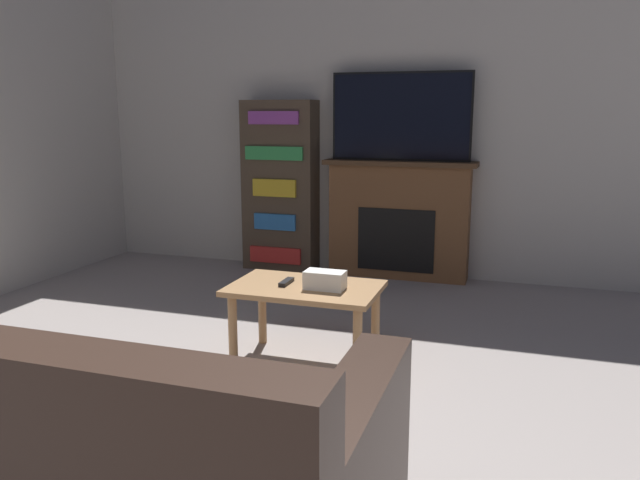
{
  "coord_description": "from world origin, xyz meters",
  "views": [
    {
      "loc": [
        1.13,
        -0.81,
        1.39
      ],
      "look_at": [
        -0.01,
        2.64,
        0.65
      ],
      "focal_mm": 35.0,
      "sensor_mm": 36.0,
      "label": 1
    }
  ],
  "objects_px": {
    "couch": "(9,478)",
    "bookshelf": "(280,186)",
    "fireplace": "(399,219)",
    "coffee_table": "(306,298)",
    "tv": "(401,117)"
  },
  "relations": [
    {
      "from": "couch",
      "to": "bookshelf",
      "type": "height_order",
      "value": "bookshelf"
    },
    {
      "from": "fireplace",
      "to": "coffee_table",
      "type": "relative_size",
      "value": 1.54
    },
    {
      "from": "fireplace",
      "to": "couch",
      "type": "relative_size",
      "value": 0.57
    },
    {
      "from": "couch",
      "to": "coffee_table",
      "type": "height_order",
      "value": "couch"
    },
    {
      "from": "coffee_table",
      "to": "fireplace",
      "type": "bearing_deg",
      "value": 86.44
    },
    {
      "from": "tv",
      "to": "bookshelf",
      "type": "relative_size",
      "value": 0.77
    },
    {
      "from": "coffee_table",
      "to": "bookshelf",
      "type": "bearing_deg",
      "value": 115.38
    },
    {
      "from": "fireplace",
      "to": "tv",
      "type": "distance_m",
      "value": 0.86
    },
    {
      "from": "couch",
      "to": "coffee_table",
      "type": "relative_size",
      "value": 2.7
    },
    {
      "from": "fireplace",
      "to": "tv",
      "type": "height_order",
      "value": "tv"
    },
    {
      "from": "tv",
      "to": "couch",
      "type": "bearing_deg",
      "value": -96.36
    },
    {
      "from": "fireplace",
      "to": "bookshelf",
      "type": "xyz_separation_m",
      "value": [
        -1.07,
        -0.02,
        0.24
      ]
    },
    {
      "from": "tv",
      "to": "couch",
      "type": "height_order",
      "value": "tv"
    },
    {
      "from": "fireplace",
      "to": "tv",
      "type": "relative_size",
      "value": 1.1
    },
    {
      "from": "fireplace",
      "to": "bookshelf",
      "type": "distance_m",
      "value": 1.1
    }
  ]
}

